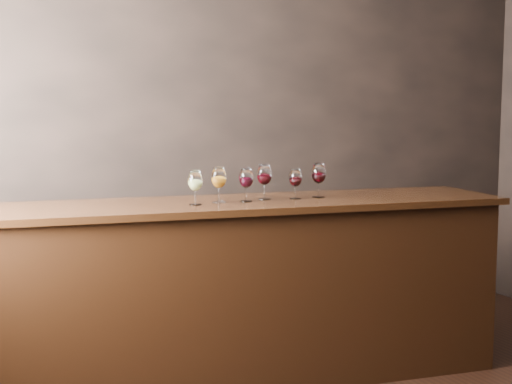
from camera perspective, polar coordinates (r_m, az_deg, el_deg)
name	(u,v)px	position (r m, az deg, el deg)	size (l,w,h in m)	color
room_shell	(390,72)	(3.24, 10.66, 9.43)	(5.02, 4.52, 2.81)	black
bar_counter	(250,294)	(4.37, -0.51, -8.14)	(3.03, 0.66, 1.06)	black
bar_top	(250,204)	(4.27, -0.52, -0.96)	(3.13, 0.73, 0.04)	black
back_bar_shelf	(172,294)	(4.95, -6.71, -8.08)	(2.18, 0.40, 0.78)	black
glass_white	(195,182)	(4.08, -4.88, 0.84)	(0.08, 0.08, 0.20)	white
glass_amber	(219,178)	(4.18, -2.99, 1.10)	(0.09, 0.09, 0.21)	white
glass_red_a	(246,179)	(4.22, -0.78, 1.07)	(0.09, 0.09, 0.20)	white
glass_red_b	(264,175)	(4.32, 0.68, 1.34)	(0.09, 0.09, 0.22)	white
glass_red_c	(295,178)	(4.34, 3.18, 1.10)	(0.08, 0.08, 0.19)	white
glass_red_d	(319,174)	(4.43, 5.04, 1.45)	(0.09, 0.09, 0.22)	white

